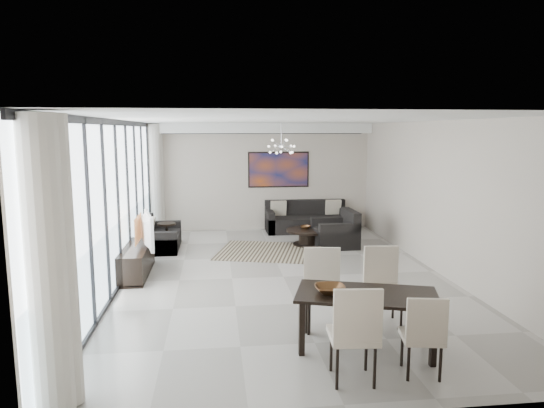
{
  "coord_description": "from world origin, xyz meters",
  "views": [
    {
      "loc": [
        -1.24,
        -8.68,
        2.72
      ],
      "look_at": [
        -0.11,
        0.87,
        1.25
      ],
      "focal_mm": 32.0,
      "sensor_mm": 36.0,
      "label": 1
    }
  ],
  "objects": [
    {
      "name": "bowl_coffee",
      "position": [
        0.9,
        2.55,
        0.41
      ],
      "size": [
        0.26,
        0.26,
        0.08
      ],
      "primitive_type": "imported",
      "rotation": [
        0.0,
        0.0,
        0.07
      ],
      "color": "brown",
      "rests_on": "coffee_table"
    },
    {
      "name": "television",
      "position": [
        -2.6,
        0.42,
        0.86
      ],
      "size": [
        0.39,
        1.12,
        0.64
      ],
      "primitive_type": "imported",
      "rotation": [
        0.0,
        0.0,
        1.8
      ],
      "color": "gray",
      "rests_on": "tv_console"
    },
    {
      "name": "chandelier",
      "position": [
        0.3,
        2.5,
        2.35
      ],
      "size": [
        0.66,
        0.66,
        0.71
      ],
      "color": "silver",
      "rests_on": "room_shell"
    },
    {
      "name": "dining_chair_se",
      "position": [
        1.0,
        -3.89,
        0.54
      ],
      "size": [
        0.51,
        0.51,
        0.95
      ],
      "color": "beige",
      "rests_on": "floor"
    },
    {
      "name": "coffee_table",
      "position": [
        0.96,
        2.47,
        0.21
      ],
      "size": [
        1.07,
        1.07,
        0.37
      ],
      "color": "black",
      "rests_on": "floor"
    },
    {
      "name": "window_wall",
      "position": [
        -2.86,
        0.0,
        1.47
      ],
      "size": [
        0.37,
        8.95,
        2.9
      ],
      "color": "silver",
      "rests_on": "floor"
    },
    {
      "name": "rug",
      "position": [
        0.03,
        1.89,
        0.01
      ],
      "size": [
        2.8,
        2.41,
        0.01
      ],
      "primitive_type": "cube",
      "rotation": [
        0.0,
        0.0,
        -0.27
      ],
      "color": "black",
      "rests_on": "floor"
    },
    {
      "name": "soffit",
      "position": [
        0.0,
        4.3,
        2.77
      ],
      "size": [
        5.98,
        0.4,
        0.26
      ],
      "primitive_type": "cube",
      "color": "white",
      "rests_on": "room_shell"
    },
    {
      "name": "dining_chair_ne",
      "position": [
        1.1,
        -2.27,
        0.62
      ],
      "size": [
        0.53,
        0.53,
        1.08
      ],
      "color": "beige",
      "rests_on": "floor"
    },
    {
      "name": "room_shell",
      "position": [
        0.46,
        0.0,
        1.45
      ],
      "size": [
        6.0,
        9.0,
        2.9
      ],
      "color": "#A8A39B",
      "rests_on": "ground"
    },
    {
      "name": "dining_chair_nw",
      "position": [
        0.21,
        -2.35,
        0.64
      ],
      "size": [
        0.58,
        0.58,
        1.1
      ],
      "color": "beige",
      "rests_on": "floor"
    },
    {
      "name": "sofa_main",
      "position": [
        1.23,
        4.07,
        0.28
      ],
      "size": [
        2.24,
        0.92,
        0.81
      ],
      "color": "black",
      "rests_on": "floor"
    },
    {
      "name": "painting",
      "position": [
        0.5,
        4.47,
        1.65
      ],
      "size": [
        1.68,
        0.04,
        0.98
      ],
      "primitive_type": "cube",
      "color": "#A14416",
      "rests_on": "room_shell"
    },
    {
      "name": "tv_console",
      "position": [
        -2.76,
        0.47,
        0.27
      ],
      "size": [
        0.49,
        1.73,
        0.54
      ],
      "primitive_type": "cube",
      "color": "black",
      "rests_on": "floor"
    },
    {
      "name": "armchair",
      "position": [
        1.59,
        2.27,
        0.29
      ],
      "size": [
        0.99,
        1.04,
        0.85
      ],
      "color": "black",
      "rests_on": "floor"
    },
    {
      "name": "dining_table",
      "position": [
        0.6,
        -3.1,
        0.63
      ],
      "size": [
        1.9,
        1.33,
        0.72
      ],
      "color": "black",
      "rests_on": "floor"
    },
    {
      "name": "dining_chair_sw",
      "position": [
        0.21,
        -3.95,
        0.64
      ],
      "size": [
        0.55,
        0.55,
        1.11
      ],
      "color": "beige",
      "rests_on": "floor"
    },
    {
      "name": "side_table",
      "position": [
        -2.38,
        2.62,
        0.39
      ],
      "size": [
        0.42,
        0.42,
        0.58
      ],
      "color": "black",
      "rests_on": "floor"
    },
    {
      "name": "bowl_dining",
      "position": [
        0.15,
        -3.03,
        0.77
      ],
      "size": [
        0.4,
        0.4,
        0.09
      ],
      "primitive_type": "imported",
      "rotation": [
        0.0,
        0.0,
        -0.06
      ],
      "color": "brown",
      "rests_on": "dining_table"
    },
    {
      "name": "loveseat",
      "position": [
        -2.54,
        2.49,
        0.25
      ],
      "size": [
        0.82,
        1.46,
        0.73
      ],
      "color": "black",
      "rests_on": "floor"
    }
  ]
}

